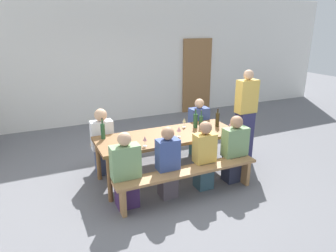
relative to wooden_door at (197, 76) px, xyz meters
The scene contains 21 objects.
ground_plane 4.39m from the wooden_door, 125.98° to the right, with size 24.00×24.00×0.00m, color slate.
back_wall 2.57m from the wooden_door, behind, with size 14.00×0.20×3.20m, color silver.
wooden_door is the anchor object (origin of this frame).
tasting_table 4.28m from the wooden_door, 125.98° to the right, with size 2.34×0.86×0.75m.
bench_near 4.92m from the wooden_door, 120.94° to the right, with size 2.24×0.30×0.45m.
bench_far 3.76m from the wooden_door, 132.64° to the right, with size 2.24×0.30×0.45m.
wine_bottle_0 3.83m from the wooden_door, 120.05° to the right, with size 0.08×0.08×0.33m.
wine_bottle_1 3.84m from the wooden_door, 118.61° to the right, with size 0.07×0.07×0.32m.
wine_bottle_2 4.75m from the wooden_door, 137.73° to the right, with size 0.07×0.07×0.34m.
wine_bottle_3 3.74m from the wooden_door, 114.15° to the right, with size 0.07×0.07×0.33m.
wine_glass_0 4.00m from the wooden_door, 111.58° to the right, with size 0.06×0.06×0.16m.
wine_glass_1 4.82m from the wooden_door, 128.80° to the right, with size 0.06×0.06×0.16m.
wine_glass_2 4.32m from the wooden_door, 123.48° to the right, with size 0.07×0.07×0.17m.
wine_glass_3 3.83m from the wooden_door, 122.97° to the right, with size 0.06×0.06×0.17m.
seated_guest_near_0 5.30m from the wooden_door, 130.23° to the right, with size 0.40×0.24×1.11m.
seated_guest_near_1 4.92m from the wooden_door, 124.54° to the right, with size 0.33×0.24×1.10m.
seated_guest_near_2 4.60m from the wooden_door, 118.14° to the right, with size 0.33×0.24×1.10m.
seated_guest_near_3 4.36m from the wooden_door, 111.51° to the right, with size 0.41×0.24×1.11m.
seated_guest_far_0 4.52m from the wooden_door, 140.34° to the right, with size 0.37×0.24×1.15m.
seated_guest_far_1 3.32m from the wooden_door, 118.94° to the right, with size 0.37×0.24×1.14m.
standing_host 3.55m from the wooden_door, 105.23° to the right, with size 0.38×0.24×1.72m.
Camera 1 is at (-1.94, -4.25, 2.46)m, focal length 32.49 mm.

